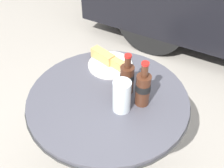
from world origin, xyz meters
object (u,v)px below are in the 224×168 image
object	(u,v)px
cola_bottle_left	(127,77)
cola_bottle_right	(143,88)
drinking_glass	(122,97)
lunch_plate_near	(109,62)
bistro_table	(108,117)

from	to	relation	value
cola_bottle_left	cola_bottle_right	world-z (taller)	cola_bottle_right
cola_bottle_left	cola_bottle_right	distance (m)	0.10
drinking_glass	lunch_plate_near	size ratio (longest dim) A/B	0.64
cola_bottle_left	lunch_plate_near	distance (m)	0.22
bistro_table	lunch_plate_near	world-z (taller)	lunch_plate_near
bistro_table	drinking_glass	xyz separation A→B (m)	(0.09, -0.04, 0.21)
bistro_table	drinking_glass	bearing A→B (deg)	-21.80
bistro_table	lunch_plate_near	distance (m)	0.29
cola_bottle_right	lunch_plate_near	xyz separation A→B (m)	(-0.27, 0.17, -0.07)
bistro_table	lunch_plate_near	xyz separation A→B (m)	(-0.12, 0.21, 0.16)
drinking_glass	lunch_plate_near	world-z (taller)	drinking_glass
cola_bottle_right	lunch_plate_near	distance (m)	0.32
cola_bottle_right	lunch_plate_near	world-z (taller)	cola_bottle_right
cola_bottle_right	cola_bottle_left	bearing A→B (deg)	158.97
bistro_table	drinking_glass	size ratio (longest dim) A/B	4.98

